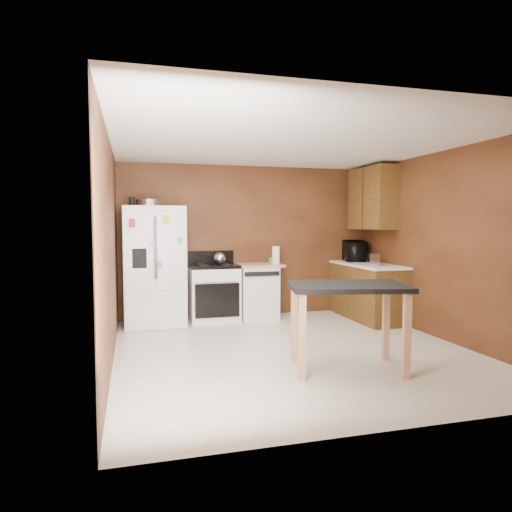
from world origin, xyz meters
name	(u,v)px	position (x,y,z in m)	size (l,w,h in m)	color
floor	(293,350)	(0.00, 0.00, 0.00)	(4.50, 4.50, 0.00)	white
ceiling	(294,142)	(0.00, 0.00, 2.50)	(4.50, 4.50, 0.00)	white
wall_back	(248,241)	(0.00, 2.25, 1.25)	(4.20, 4.20, 0.00)	brown
wall_front	(399,263)	(0.00, -2.25, 1.25)	(4.20, 4.20, 0.00)	brown
wall_left	(110,250)	(-2.10, 0.00, 1.25)	(4.50, 4.50, 0.00)	brown
wall_right	(443,246)	(2.10, 0.00, 1.25)	(4.50, 4.50, 0.00)	brown
roasting_pan	(150,203)	(-1.61, 1.85, 1.85)	(0.40, 0.40, 0.10)	silver
pen_cup	(132,202)	(-1.86, 1.82, 1.87)	(0.09, 0.09, 0.13)	black
kettle	(220,258)	(-0.55, 1.87, 1.00)	(0.19, 0.19, 0.19)	silver
paper_towel	(276,255)	(0.37, 1.85, 1.03)	(0.12, 0.12, 0.29)	white
green_canister	(271,260)	(0.34, 2.00, 0.94)	(0.09, 0.09, 0.10)	#38934C
toaster	(374,259)	(1.74, 1.16, 0.99)	(0.16, 0.25, 0.19)	silver
microwave	(354,252)	(1.82, 1.98, 1.06)	(0.58, 0.39, 0.32)	black
refrigerator	(155,266)	(-1.55, 1.86, 0.90)	(0.90, 0.80, 1.80)	white
gas_range	(214,292)	(-0.64, 1.92, 0.46)	(0.76, 0.68, 1.10)	white
dishwasher	(257,291)	(0.08, 1.95, 0.45)	(0.78, 0.63, 0.89)	white
right_cabinets	(369,263)	(1.84, 1.48, 0.91)	(0.63, 1.58, 2.45)	brown
island	(347,297)	(0.30, -0.84, 0.77)	(1.35, 1.05, 0.91)	black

